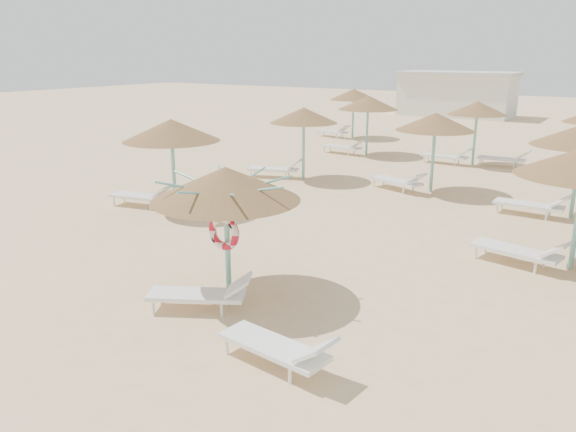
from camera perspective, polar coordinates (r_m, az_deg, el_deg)
The scene contains 6 objects.
ground at distance 11.13m, azimuth -6.16°, elevation -8.12°, with size 120.00×120.00×0.00m, color #E1B789.
main_palapa at distance 10.60m, azimuth -6.36°, elevation 3.19°, with size 2.83×2.83×2.54m.
lounger_main_a at distance 10.51m, azimuth -8.63°, elevation -7.79°, with size 1.94×1.40×0.69m.
lounger_main_b at distance 8.63m, azimuth -0.84°, elevation -13.18°, with size 2.00×0.81×0.71m.
palapa_field at distance 19.71m, azimuth 17.50°, elevation 8.90°, with size 22.45×19.14×2.72m.
service_hut at distance 44.72m, azimuth 16.78°, elevation 11.81°, with size 8.40×4.40×3.25m.
Camera 1 is at (6.43, -7.85, 4.57)m, focal length 35.00 mm.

